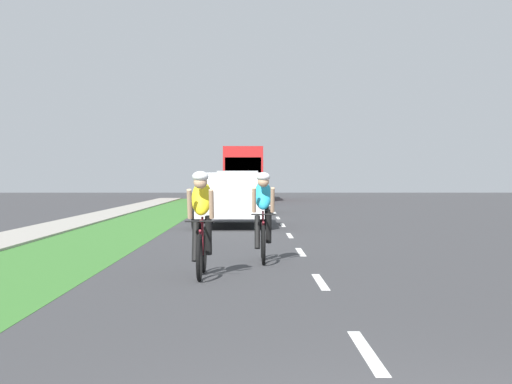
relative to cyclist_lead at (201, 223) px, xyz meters
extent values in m
plane|color=#38383A|center=(1.72, 11.80, -0.81)|extent=(120.00, 120.00, 0.00)
cube|color=#38722D|center=(-2.98, 11.80, -0.81)|extent=(2.67, 70.00, 0.01)
cube|color=#9E998E|center=(-5.10, 11.80, -0.81)|extent=(1.58, 70.00, 0.10)
cube|color=white|center=(1.72, -5.20, -0.81)|extent=(0.12, 1.80, 0.01)
cube|color=white|center=(1.72, -0.54, -0.81)|extent=(0.12, 1.80, 0.01)
cube|color=white|center=(1.72, 4.13, -0.81)|extent=(0.12, 1.80, 0.01)
cube|color=white|center=(1.72, 8.80, -0.81)|extent=(0.12, 1.80, 0.01)
cube|color=white|center=(1.72, 13.46, -0.81)|extent=(0.12, 1.80, 0.01)
cube|color=white|center=(1.72, 18.13, -0.81)|extent=(0.12, 1.80, 0.01)
cube|color=white|center=(1.72, 22.80, -0.81)|extent=(0.12, 1.80, 0.01)
cube|color=white|center=(1.72, 27.46, -0.81)|extent=(0.12, 1.80, 0.01)
cube|color=white|center=(1.72, 32.13, -0.81)|extent=(0.12, 1.80, 0.01)
cube|color=white|center=(1.72, 36.80, -0.81)|extent=(0.12, 1.80, 0.01)
cube|color=white|center=(1.72, 41.46, -0.81)|extent=(0.12, 1.80, 0.01)
torus|color=black|center=(0.00, 0.55, -0.47)|extent=(0.06, 0.68, 0.68)
torus|color=black|center=(0.00, -0.49, -0.47)|extent=(0.06, 0.68, 0.68)
cylinder|color=maroon|center=(0.00, -0.07, -0.29)|extent=(0.04, 0.59, 0.43)
cylinder|color=maroon|center=(0.00, 0.21, -0.19)|extent=(0.04, 0.04, 0.55)
cylinder|color=maroon|center=(0.00, -0.02, 0.04)|extent=(0.03, 0.55, 0.03)
cylinder|color=black|center=(0.00, -0.47, 0.05)|extent=(0.42, 0.02, 0.02)
ellipsoid|color=yellow|center=(0.00, 0.05, 0.37)|extent=(0.30, 0.54, 0.63)
sphere|color=tan|center=(0.00, -0.23, 0.61)|extent=(0.20, 0.20, 0.20)
ellipsoid|color=white|center=(0.00, -0.23, 0.69)|extent=(0.24, 0.28, 0.16)
cylinder|color=tan|center=(-0.16, -0.23, 0.29)|extent=(0.07, 0.26, 0.45)
cylinder|color=tan|center=(0.16, -0.23, 0.29)|extent=(0.07, 0.26, 0.45)
cylinder|color=black|center=(-0.10, 0.13, -0.29)|extent=(0.10, 0.30, 0.60)
cylinder|color=black|center=(0.10, 0.08, -0.19)|extent=(0.10, 0.25, 0.61)
torus|color=black|center=(0.95, 2.75, -0.47)|extent=(0.06, 0.68, 0.68)
torus|color=black|center=(0.95, 1.71, -0.47)|extent=(0.06, 0.68, 0.68)
cylinder|color=maroon|center=(0.95, 2.13, -0.29)|extent=(0.04, 0.59, 0.43)
cylinder|color=maroon|center=(0.95, 2.41, -0.19)|extent=(0.04, 0.04, 0.55)
cylinder|color=maroon|center=(0.95, 2.18, 0.04)|extent=(0.03, 0.55, 0.03)
cylinder|color=black|center=(0.95, 1.73, 0.05)|extent=(0.42, 0.02, 0.02)
ellipsoid|color=#26A5CC|center=(0.95, 2.25, 0.37)|extent=(0.30, 0.54, 0.63)
sphere|color=tan|center=(0.95, 1.97, 0.61)|extent=(0.20, 0.20, 0.20)
ellipsoid|color=white|center=(0.95, 1.97, 0.69)|extent=(0.24, 0.28, 0.16)
cylinder|color=tan|center=(0.79, 1.97, 0.29)|extent=(0.07, 0.26, 0.45)
cylinder|color=tan|center=(1.11, 1.97, 0.29)|extent=(0.07, 0.26, 0.45)
cylinder|color=black|center=(0.85, 2.33, -0.29)|extent=(0.10, 0.30, 0.60)
cylinder|color=black|center=(1.05, 2.28, -0.19)|extent=(0.10, 0.25, 0.61)
cube|color=silver|center=(0.13, 13.04, -0.09)|extent=(1.96, 5.10, 0.76)
cube|color=silver|center=(0.13, 12.28, 0.51)|extent=(1.80, 1.78, 0.64)
cube|color=#1E2833|center=(0.13, 11.56, 0.49)|extent=(1.67, 0.08, 0.52)
cube|color=silver|center=(-0.77, 14.06, 0.21)|extent=(0.08, 2.80, 0.40)
cube|color=silver|center=(1.03, 14.06, 0.21)|extent=(0.08, 2.80, 0.40)
cube|color=silver|center=(0.13, 15.55, 0.21)|extent=(1.80, 0.08, 0.40)
cylinder|color=black|center=(-0.85, 11.51, -0.43)|extent=(0.26, 0.76, 0.76)
cylinder|color=black|center=(1.11, 11.51, -0.43)|extent=(0.26, 0.76, 0.76)
cylinder|color=black|center=(-0.85, 14.57, -0.43)|extent=(0.26, 0.76, 0.76)
cylinder|color=black|center=(1.11, 14.57, -0.43)|extent=(0.26, 0.76, 0.76)
cube|color=#A5A8AD|center=(0.15, 22.81, 0.00)|extent=(1.90, 4.70, 1.00)
cube|color=#A5A8AD|center=(0.15, 23.01, 0.72)|extent=(1.71, 2.91, 0.52)
cube|color=#1E2833|center=(0.15, 21.75, 0.60)|extent=(1.56, 0.08, 0.44)
cylinder|color=black|center=(-0.80, 21.40, -0.45)|extent=(0.25, 0.72, 0.72)
cylinder|color=black|center=(1.10, 21.40, -0.45)|extent=(0.25, 0.72, 0.72)
cylinder|color=black|center=(-0.80, 24.22, -0.45)|extent=(0.25, 0.72, 0.72)
cylinder|color=black|center=(1.10, 24.22, -0.45)|extent=(0.25, 0.72, 0.72)
cube|color=#23389E|center=(0.20, 33.77, -0.17)|extent=(1.76, 4.30, 0.76)
cube|color=#23389E|center=(0.20, 33.92, 0.45)|extent=(1.55, 2.24, 0.52)
cube|color=#1E2833|center=(0.20, 32.95, 0.43)|extent=(1.44, 0.08, 0.44)
cylinder|color=black|center=(-0.68, 32.44, -0.49)|extent=(0.22, 0.64, 0.64)
cylinder|color=black|center=(1.08, 32.44, -0.49)|extent=(0.22, 0.64, 0.64)
cylinder|color=black|center=(-0.68, 35.10, -0.49)|extent=(0.22, 0.64, 0.64)
cylinder|color=black|center=(1.08, 35.10, -0.49)|extent=(0.22, 0.64, 0.64)
cube|color=red|center=(0.21, 44.05, 1.12)|extent=(2.50, 11.60, 3.10)
cube|color=#1E2833|center=(0.21, 44.05, 1.52)|extent=(2.52, 10.67, 0.64)
cube|color=#1E2833|center=(0.21, 38.28, 1.37)|extent=(2.25, 0.06, 1.20)
cylinder|color=black|center=(-1.04, 40.28, -0.33)|extent=(0.28, 0.96, 0.96)
cylinder|color=black|center=(1.46, 40.28, -0.33)|extent=(0.28, 0.96, 0.96)
cylinder|color=black|center=(-1.04, 47.24, -0.33)|extent=(0.28, 0.96, 0.96)
cylinder|color=black|center=(1.46, 47.24, -0.33)|extent=(0.28, 0.96, 0.96)
camera|label=1|loc=(0.75, -12.08, 0.66)|focal=57.09mm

